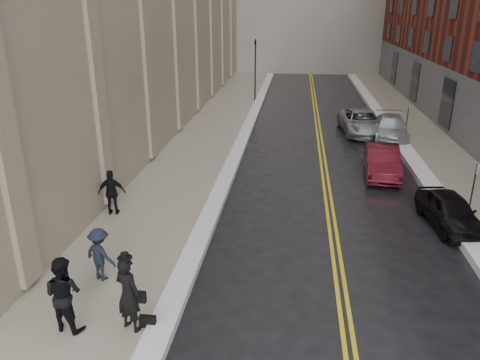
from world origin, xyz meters
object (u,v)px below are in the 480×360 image
(pedestrian_b, at_px, (100,254))
(pedestrian_main, at_px, (128,294))
(car_maroon, at_px, (382,161))
(car_black, at_px, (450,211))
(car_silver_near, at_px, (391,128))
(car_silver_far, at_px, (362,122))
(pedestrian_a, at_px, (64,294))
(pedestrian_c, at_px, (112,192))

(pedestrian_b, bearing_deg, pedestrian_main, 150.43)
(car_maroon, height_order, pedestrian_main, pedestrian_main)
(car_black, height_order, pedestrian_main, pedestrian_main)
(car_silver_near, relative_size, pedestrian_main, 2.40)
(car_silver_far, relative_size, pedestrian_a, 2.66)
(car_silver_near, distance_m, car_silver_far, 2.02)
(car_black, xyz_separation_m, pedestrian_b, (-11.38, -5.22, 0.33))
(car_silver_far, distance_m, pedestrian_c, 18.13)
(pedestrian_main, relative_size, pedestrian_c, 1.13)
(pedestrian_b, bearing_deg, car_maroon, -109.61)
(car_silver_far, relative_size, pedestrian_c, 2.97)
(pedestrian_a, relative_size, pedestrian_c, 1.12)
(pedestrian_c, bearing_deg, pedestrian_b, 98.81)
(car_black, relative_size, pedestrian_a, 1.87)
(car_silver_near, xyz_separation_m, car_silver_far, (-1.60, 1.23, 0.04))
(pedestrian_b, xyz_separation_m, pedestrian_c, (-1.38, 4.49, 0.08))
(car_maroon, xyz_separation_m, pedestrian_a, (-9.75, -12.99, 0.43))
(pedestrian_main, distance_m, pedestrian_c, 7.26)
(car_silver_near, height_order, pedestrian_b, pedestrian_b)
(car_maroon, relative_size, pedestrian_b, 2.67)
(pedestrian_a, bearing_deg, car_black, -134.20)
(car_silver_near, height_order, pedestrian_c, pedestrian_c)
(pedestrian_main, height_order, pedestrian_c, pedestrian_main)
(car_maroon, bearing_deg, pedestrian_b, -127.86)
(pedestrian_c, bearing_deg, pedestrian_a, 93.52)
(car_black, height_order, car_silver_far, car_silver_far)
(car_black, xyz_separation_m, car_silver_near, (0.00, 12.33, 0.06))
(car_silver_near, bearing_deg, pedestrian_a, -113.89)
(pedestrian_main, xyz_separation_m, pedestrian_a, (-1.60, -0.17, -0.01))
(car_silver_near, distance_m, pedestrian_a, 22.86)
(car_black, bearing_deg, car_silver_far, 88.95)
(car_maroon, height_order, pedestrian_c, pedestrian_c)
(pedestrian_a, bearing_deg, pedestrian_c, -65.91)
(car_maroon, bearing_deg, pedestrian_c, -146.34)
(car_silver_near, relative_size, car_silver_far, 0.91)
(pedestrian_a, bearing_deg, car_silver_near, -107.47)
(car_silver_far, xyz_separation_m, pedestrian_a, (-9.75, -21.06, 0.41))
(pedestrian_c, bearing_deg, pedestrian_main, 106.23)
(car_silver_far, height_order, pedestrian_main, pedestrian_main)
(car_maroon, xyz_separation_m, car_silver_near, (1.60, 6.85, -0.02))
(car_silver_near, bearing_deg, pedestrian_b, -117.08)
(car_silver_far, distance_m, pedestrian_a, 23.21)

